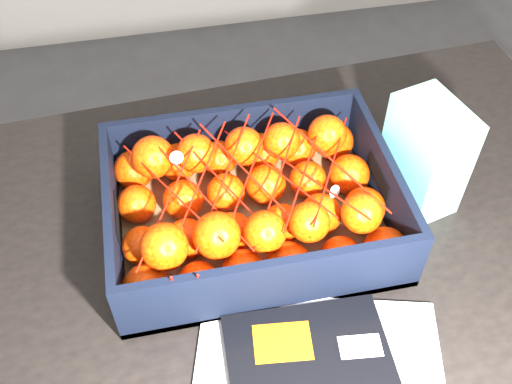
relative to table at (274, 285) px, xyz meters
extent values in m
cube|color=black|center=(0.00, 0.00, 0.08)|extent=(1.25, 0.87, 0.04)
cylinder|color=black|center=(0.55, 0.35, -0.30)|extent=(0.06, 0.06, 0.71)
cube|color=orange|center=(-0.03, -0.16, 0.12)|extent=(0.08, 0.06, 0.00)
cube|color=white|center=(0.07, -0.19, 0.12)|extent=(0.06, 0.04, 0.00)
cube|color=olive|center=(-0.03, 0.05, 0.10)|extent=(0.42, 0.31, 0.01)
cube|color=black|center=(-0.03, 0.20, 0.15)|extent=(0.42, 0.01, 0.11)
cube|color=black|center=(-0.03, -0.10, 0.15)|extent=(0.42, 0.01, 0.11)
cube|color=black|center=(-0.23, 0.05, 0.15)|extent=(0.01, 0.29, 0.11)
cube|color=black|center=(0.18, 0.05, 0.15)|extent=(0.01, 0.29, 0.11)
sphere|color=#FF3905|center=(-0.19, -0.06, 0.14)|extent=(0.06, 0.06, 0.06)
sphere|color=#FF3905|center=(-0.19, 0.01, 0.14)|extent=(0.06, 0.06, 0.06)
sphere|color=#FF3905|center=(-0.19, 0.09, 0.14)|extent=(0.06, 0.06, 0.06)
sphere|color=#FF3905|center=(-0.19, 0.17, 0.14)|extent=(0.06, 0.06, 0.06)
sphere|color=#FF3905|center=(-0.12, -0.07, 0.14)|extent=(0.06, 0.06, 0.06)
sphere|color=#FF3905|center=(-0.13, 0.01, 0.14)|extent=(0.06, 0.06, 0.06)
sphere|color=#FF3905|center=(-0.12, 0.09, 0.14)|extent=(0.06, 0.06, 0.06)
sphere|color=#FF3905|center=(-0.12, 0.17, 0.14)|extent=(0.06, 0.06, 0.06)
sphere|color=#FF3905|center=(-0.06, -0.06, 0.14)|extent=(0.06, 0.06, 0.06)
sphere|color=#FF3905|center=(-0.06, 0.01, 0.14)|extent=(0.06, 0.06, 0.06)
sphere|color=#FF3905|center=(-0.06, 0.09, 0.14)|extent=(0.06, 0.06, 0.06)
sphere|color=#FF3905|center=(-0.06, 0.16, 0.14)|extent=(0.06, 0.06, 0.06)
sphere|color=#FF3905|center=(0.00, -0.06, 0.14)|extent=(0.06, 0.06, 0.06)
sphere|color=#FF3905|center=(0.01, 0.01, 0.14)|extent=(0.06, 0.06, 0.06)
sphere|color=#FF3905|center=(0.00, 0.09, 0.14)|extent=(0.06, 0.06, 0.06)
sphere|color=#FF3905|center=(0.01, 0.16, 0.14)|extent=(0.06, 0.06, 0.06)
sphere|color=#FF3905|center=(0.08, -0.06, 0.14)|extent=(0.06, 0.06, 0.06)
sphere|color=#FF3905|center=(0.07, 0.02, 0.14)|extent=(0.06, 0.06, 0.06)
sphere|color=#FF3905|center=(0.07, 0.09, 0.14)|extent=(0.06, 0.06, 0.06)
sphere|color=#FF3905|center=(0.07, 0.16, 0.14)|extent=(0.06, 0.06, 0.06)
sphere|color=#FF3905|center=(0.14, -0.06, 0.14)|extent=(0.06, 0.06, 0.06)
sphere|color=#FF3905|center=(0.14, 0.02, 0.14)|extent=(0.06, 0.06, 0.06)
sphere|color=#FF3905|center=(0.14, 0.09, 0.14)|extent=(0.06, 0.06, 0.06)
sphere|color=#FF3905|center=(0.14, 0.16, 0.14)|extent=(0.06, 0.06, 0.06)
sphere|color=#FF3905|center=(-0.16, -0.03, 0.19)|extent=(0.06, 0.06, 0.06)
sphere|color=#FF3905|center=(-0.16, 0.14, 0.19)|extent=(0.07, 0.07, 0.07)
sphere|color=#FF3905|center=(-0.09, -0.03, 0.19)|extent=(0.07, 0.07, 0.07)
sphere|color=#FF3905|center=(-0.09, 0.13, 0.19)|extent=(0.06, 0.06, 0.06)
sphere|color=#FF3905|center=(-0.02, -0.03, 0.19)|extent=(0.06, 0.06, 0.06)
sphere|color=#FF3905|center=(-0.02, 0.13, 0.19)|extent=(0.06, 0.06, 0.06)
sphere|color=#FF3905|center=(0.04, -0.03, 0.19)|extent=(0.06, 0.06, 0.06)
sphere|color=#FF3905|center=(0.04, 0.13, 0.19)|extent=(0.06, 0.06, 0.06)
sphere|color=#FF3905|center=(0.11, -0.03, 0.19)|extent=(0.06, 0.06, 0.06)
sphere|color=#FF3905|center=(0.11, 0.13, 0.19)|extent=(0.06, 0.06, 0.06)
cylinder|color=red|center=(-0.14, 0.05, 0.21)|extent=(0.12, 0.22, 0.02)
cylinder|color=red|center=(-0.10, 0.04, 0.21)|extent=(0.12, 0.22, 0.03)
cylinder|color=red|center=(-0.06, 0.05, 0.20)|extent=(0.12, 0.22, 0.03)
cylinder|color=red|center=(-0.03, 0.05, 0.21)|extent=(0.12, 0.22, 0.03)
cylinder|color=red|center=(0.01, 0.06, 0.20)|extent=(0.12, 0.22, 0.02)
cylinder|color=red|center=(0.05, 0.04, 0.20)|extent=(0.12, 0.22, 0.03)
cylinder|color=red|center=(0.09, 0.06, 0.21)|extent=(0.12, 0.22, 0.03)
cylinder|color=red|center=(-0.14, 0.04, 0.21)|extent=(0.12, 0.22, 0.03)
cylinder|color=red|center=(-0.10, 0.05, 0.21)|extent=(0.12, 0.22, 0.03)
cylinder|color=red|center=(-0.06, 0.05, 0.21)|extent=(0.12, 0.22, 0.04)
cylinder|color=red|center=(-0.03, 0.06, 0.21)|extent=(0.12, 0.22, 0.02)
cylinder|color=red|center=(0.01, 0.05, 0.20)|extent=(0.12, 0.22, 0.03)
cylinder|color=red|center=(0.05, 0.05, 0.21)|extent=(0.12, 0.22, 0.01)
cylinder|color=red|center=(0.09, 0.05, 0.21)|extent=(0.12, 0.22, 0.02)
cylinder|color=red|center=(-0.16, -0.09, 0.18)|extent=(0.00, 0.03, 0.09)
cylinder|color=red|center=(-0.13, -0.09, 0.18)|extent=(0.01, 0.04, 0.08)
cube|color=silver|center=(0.24, 0.06, 0.19)|extent=(0.11, 0.14, 0.18)
camera|label=1|loc=(-0.14, -0.51, 0.82)|focal=41.56mm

